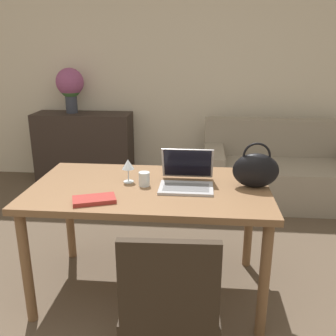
{
  "coord_description": "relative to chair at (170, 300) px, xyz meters",
  "views": [
    {
      "loc": [
        0.31,
        -1.31,
        1.57
      ],
      "look_at": [
        0.11,
        0.85,
        0.87
      ],
      "focal_mm": 40.0,
      "sensor_mm": 36.0,
      "label": 1
    }
  ],
  "objects": [
    {
      "name": "chair",
      "position": [
        0.0,
        0.0,
        0.0
      ],
      "size": [
        0.46,
        0.46,
        0.85
      ],
      "rotation": [
        0.0,
        0.0,
        0.04
      ],
      "color": "#2D2319",
      "rests_on": "ground_plane"
    },
    {
      "name": "wall_back",
      "position": [
        -0.19,
        3.09,
        0.87
      ],
      "size": [
        10.0,
        0.06,
        2.7
      ],
      "color": "beige",
      "rests_on": "ground_plane"
    },
    {
      "name": "drinking_glass",
      "position": [
        -0.23,
        0.73,
        0.31
      ],
      "size": [
        0.07,
        0.07,
        0.09
      ],
      "color": "silver",
      "rests_on": "dining_table"
    },
    {
      "name": "book",
      "position": [
        -0.47,
        0.46,
        0.28
      ],
      "size": [
        0.26,
        0.2,
        0.02
      ],
      "rotation": [
        0.0,
        0.0,
        0.35
      ],
      "color": "maroon",
      "rests_on": "dining_table"
    },
    {
      "name": "laptop",
      "position": [
        0.04,
        0.77,
        0.33
      ],
      "size": [
        0.33,
        0.32,
        0.22
      ],
      "color": "#ADADB2",
      "rests_on": "dining_table"
    },
    {
      "name": "dining_table",
      "position": [
        -0.19,
        0.74,
        0.18
      ],
      "size": [
        1.47,
        0.85,
        0.75
      ],
      "color": "brown",
      "rests_on": "ground_plane"
    },
    {
      "name": "wine_glass",
      "position": [
        -0.34,
        0.79,
        0.38
      ],
      "size": [
        0.08,
        0.08,
        0.15
      ],
      "color": "silver",
      "rests_on": "dining_table"
    },
    {
      "name": "handbag",
      "position": [
        0.45,
        0.77,
        0.38
      ],
      "size": [
        0.28,
        0.13,
        0.28
      ],
      "color": "black",
      "rests_on": "dining_table"
    },
    {
      "name": "sideboard",
      "position": [
        -1.28,
        2.83,
        -0.06
      ],
      "size": [
        1.14,
        0.4,
        0.83
      ],
      "color": "#332823",
      "rests_on": "ground_plane"
    },
    {
      "name": "couch",
      "position": [
        0.98,
        2.45,
        -0.2
      ],
      "size": [
        1.65,
        0.86,
        0.82
      ],
      "color": "gray",
      "rests_on": "ground_plane"
    },
    {
      "name": "flower_vase",
      "position": [
        -1.41,
        2.85,
        0.67
      ],
      "size": [
        0.32,
        0.32,
        0.51
      ],
      "color": "#333847",
      "rests_on": "sideboard"
    }
  ]
}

